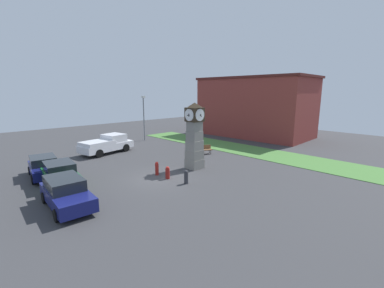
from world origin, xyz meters
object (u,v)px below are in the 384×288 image
at_px(clock_tower, 195,136).
at_px(street_lamp_near_road, 144,115).
at_px(car_by_building, 66,192).
at_px(bollard_mid_row, 168,172).
at_px(bench, 204,149).
at_px(bollard_near_tower, 186,177).
at_px(car_near_tower, 61,175).
at_px(car_navy_sedan, 44,167).
at_px(bollard_far_row, 157,168).
at_px(pickup_truck, 107,144).

xyz_separation_m(clock_tower, street_lamp_near_road, (-13.37, 4.03, 0.63)).
height_order(car_by_building, street_lamp_near_road, street_lamp_near_road).
height_order(bollard_mid_row, bench, bollard_mid_row).
height_order(bench, street_lamp_near_road, street_lamp_near_road).
bearing_deg(bollard_near_tower, clock_tower, 126.71).
xyz_separation_m(clock_tower, bench, (-2.85, 4.14, -2.19)).
bearing_deg(bollard_near_tower, bench, 125.46).
bearing_deg(bench, car_near_tower, -91.26).
bearing_deg(car_near_tower, car_navy_sedan, -176.06).
height_order(bollard_mid_row, car_near_tower, car_near_tower).
bearing_deg(bollard_far_row, clock_tower, 78.04).
relative_size(car_navy_sedan, bench, 2.56).
bearing_deg(car_by_building, bollard_far_row, 98.37).
xyz_separation_m(bollard_mid_row, car_by_building, (-0.23, -6.88, 0.34)).
distance_m(bollard_far_row, car_navy_sedan, 8.33).
relative_size(bollard_near_tower, car_navy_sedan, 0.23).
distance_m(bollard_far_row, bench, 7.75).
height_order(clock_tower, bench, clock_tower).
distance_m(car_navy_sedan, pickup_truck, 7.92).
distance_m(bollard_far_row, pickup_truck, 9.47).
relative_size(clock_tower, car_navy_sedan, 1.26).
distance_m(clock_tower, bollard_near_tower, 4.34).
bearing_deg(clock_tower, bollard_near_tower, -53.29).
bearing_deg(bench, pickup_truck, -136.82).
bearing_deg(bollard_far_row, bollard_mid_row, 2.14).
height_order(bollard_far_row, street_lamp_near_road, street_lamp_near_road).
bearing_deg(clock_tower, car_near_tower, -108.55).
bearing_deg(street_lamp_near_road, bollard_mid_row, -27.69).
height_order(car_navy_sedan, car_near_tower, car_near_tower).
relative_size(bollard_near_tower, street_lamp_near_road, 0.17).
distance_m(bollard_mid_row, car_by_building, 6.89).
xyz_separation_m(clock_tower, bollard_mid_row, (0.53, -3.26, -2.25)).
xyz_separation_m(bollard_near_tower, street_lamp_near_road, (-15.60, 7.03, 2.85)).
height_order(car_by_building, bench, car_by_building).
bearing_deg(pickup_truck, street_lamp_near_road, 115.57).
distance_m(bollard_mid_row, bollard_far_row, 1.23).
xyz_separation_m(bollard_near_tower, car_navy_sedan, (-8.42, -6.58, 0.28)).
bearing_deg(car_navy_sedan, bollard_mid_row, 43.21).
xyz_separation_m(bollard_far_row, pickup_truck, (-9.44, 0.60, 0.41)).
xyz_separation_m(bollard_far_row, car_navy_sedan, (-5.49, -6.26, 0.24)).
height_order(clock_tower, pickup_truck, clock_tower).
bearing_deg(bollard_near_tower, bollard_far_row, -173.83).
bearing_deg(bench, bollard_near_tower, -54.54).
xyz_separation_m(car_near_tower, street_lamp_near_road, (-10.23, 13.40, 2.52)).
bearing_deg(car_near_tower, bollard_far_row, 68.04).
bearing_deg(pickup_truck, car_by_building, -35.43).
relative_size(bollard_mid_row, car_navy_sedan, 0.22).
bearing_deg(car_near_tower, bollard_near_tower, 49.86).
distance_m(clock_tower, car_near_tower, 10.06).
distance_m(clock_tower, street_lamp_near_road, 13.98).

